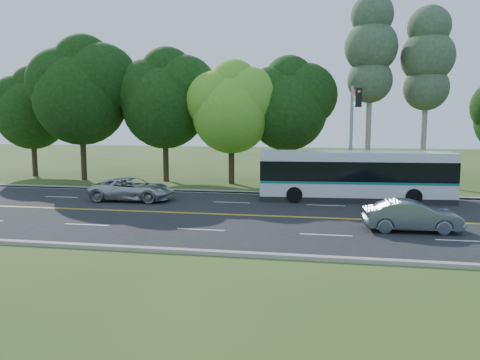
% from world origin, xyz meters
% --- Properties ---
extents(ground, '(120.00, 120.00, 0.00)m').
position_xyz_m(ground, '(0.00, 0.00, 0.00)').
color(ground, '#2D4517').
rests_on(ground, ground).
extents(road, '(60.00, 14.00, 0.02)m').
position_xyz_m(road, '(0.00, 0.00, 0.01)').
color(road, black).
rests_on(road, ground).
extents(curb_north, '(60.00, 0.30, 0.15)m').
position_xyz_m(curb_north, '(0.00, 7.15, 0.07)').
color(curb_north, gray).
rests_on(curb_north, ground).
extents(curb_south, '(60.00, 0.30, 0.15)m').
position_xyz_m(curb_south, '(0.00, -7.15, 0.07)').
color(curb_south, gray).
rests_on(curb_south, ground).
extents(grass_verge, '(60.00, 4.00, 0.10)m').
position_xyz_m(grass_verge, '(0.00, 9.00, 0.05)').
color(grass_verge, '#2D4517').
rests_on(grass_verge, ground).
extents(lane_markings, '(57.60, 13.82, 0.00)m').
position_xyz_m(lane_markings, '(-0.09, 0.00, 0.02)').
color(lane_markings, gold).
rests_on(lane_markings, road).
extents(tree_row, '(44.70, 9.10, 13.84)m').
position_xyz_m(tree_row, '(-5.15, 12.13, 6.73)').
color(tree_row, black).
rests_on(tree_row, ground).
extents(bougainvillea_hedge, '(9.50, 2.25, 1.50)m').
position_xyz_m(bougainvillea_hedge, '(7.18, 8.15, 0.72)').
color(bougainvillea_hedge, maroon).
rests_on(bougainvillea_hedge, ground).
extents(traffic_signal, '(0.42, 6.10, 7.00)m').
position_xyz_m(traffic_signal, '(6.49, 5.40, 4.67)').
color(traffic_signal, gray).
rests_on(traffic_signal, ground).
extents(transit_bus, '(11.49, 3.24, 2.97)m').
position_xyz_m(transit_bus, '(6.69, 5.49, 1.49)').
color(transit_bus, silver).
rests_on(transit_bus, road).
extents(sedan, '(4.21, 1.68, 1.36)m').
position_xyz_m(sedan, '(8.69, -2.14, 0.70)').
color(sedan, slate).
rests_on(sedan, road).
extents(suv, '(5.03, 2.38, 1.39)m').
position_xyz_m(suv, '(-6.57, 3.12, 0.71)').
color(suv, '#AEB0B2').
rests_on(suv, road).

